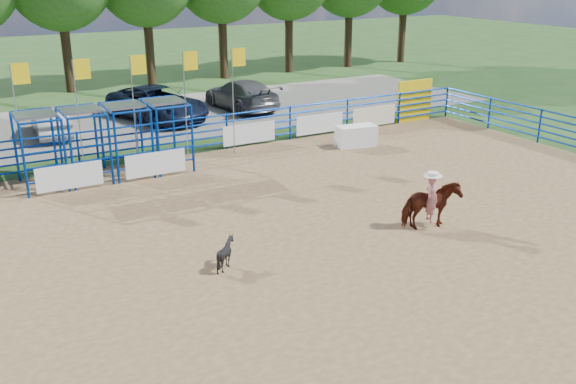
# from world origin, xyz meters

# --- Properties ---
(ground) EXTENTS (120.00, 120.00, 0.00)m
(ground) POSITION_xyz_m (0.00, 0.00, 0.00)
(ground) COLOR #2E5020
(ground) RESTS_ON ground
(arena_dirt) EXTENTS (30.00, 20.00, 0.02)m
(arena_dirt) POSITION_xyz_m (0.00, 0.00, 0.01)
(arena_dirt) COLOR olive
(arena_dirt) RESTS_ON ground
(gravel_strip) EXTENTS (40.00, 10.00, 0.01)m
(gravel_strip) POSITION_xyz_m (0.00, 17.00, 0.01)
(gravel_strip) COLOR gray
(gravel_strip) RESTS_ON ground
(announcer_table) EXTENTS (1.75, 1.00, 0.88)m
(announcer_table) POSITION_xyz_m (7.88, 7.68, 0.46)
(announcer_table) COLOR white
(announcer_table) RESTS_ON arena_dirt
(horse_and_rider) EXTENTS (1.78, 1.06, 2.41)m
(horse_and_rider) POSITION_xyz_m (4.61, -0.64, 0.86)
(horse_and_rider) COLOR #5F2413
(horse_and_rider) RESTS_ON arena_dirt
(calf) EXTENTS (0.73, 0.65, 0.79)m
(calf) POSITION_xyz_m (-1.61, -0.09, 0.42)
(calf) COLOR black
(calf) RESTS_ON arena_dirt
(car_b) EXTENTS (1.67, 4.14, 1.34)m
(car_b) POSITION_xyz_m (-2.95, 15.81, 0.68)
(car_b) COLOR gray
(car_b) RESTS_ON gravel_strip
(car_c) EXTENTS (4.24, 6.37, 1.62)m
(car_c) POSITION_xyz_m (2.19, 16.43, 0.82)
(car_c) COLOR black
(car_c) RESTS_ON gravel_strip
(car_d) EXTENTS (2.53, 5.45, 1.54)m
(car_d) POSITION_xyz_m (6.83, 16.65, 0.78)
(car_d) COLOR #59595C
(car_d) RESTS_ON gravel_strip
(perimeter_fence) EXTENTS (30.10, 20.10, 1.50)m
(perimeter_fence) POSITION_xyz_m (0.00, 0.00, 0.75)
(perimeter_fence) COLOR navy
(perimeter_fence) RESTS_ON ground
(chute_assembly) EXTENTS (19.32, 2.41, 4.20)m
(chute_assembly) POSITION_xyz_m (-1.90, 8.84, 1.26)
(chute_assembly) COLOR navy
(chute_assembly) RESTS_ON ground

